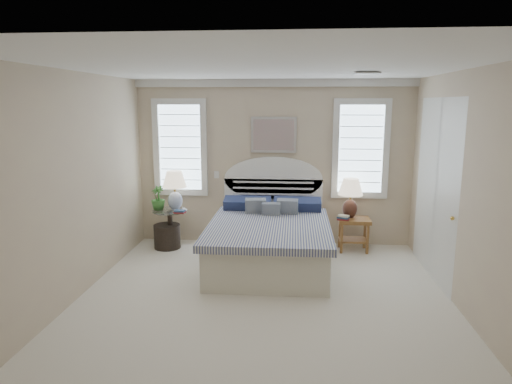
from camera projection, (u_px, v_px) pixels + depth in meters
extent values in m
cube|color=beige|center=(263.00, 306.00, 5.32)|extent=(4.50, 5.00, 0.01)
cube|color=white|center=(263.00, 67.00, 4.80)|extent=(4.50, 5.00, 0.01)
cube|color=beige|center=(274.00, 163.00, 7.51)|extent=(4.50, 0.02, 2.70)
cube|color=beige|center=(68.00, 189.00, 5.25)|extent=(0.02, 5.00, 2.70)
cube|color=beige|center=(472.00, 196.00, 4.88)|extent=(0.02, 5.00, 2.70)
cube|color=silver|center=(274.00, 83.00, 7.22)|extent=(4.50, 0.08, 0.12)
cube|color=#B2B2B2|center=(367.00, 73.00, 5.49)|extent=(0.30, 0.20, 0.02)
cube|color=silver|center=(217.00, 175.00, 7.61)|extent=(0.08, 0.01, 0.12)
cube|color=silver|center=(180.00, 147.00, 7.57)|extent=(0.90, 0.06, 1.60)
cube|color=silver|center=(361.00, 149.00, 7.32)|extent=(0.90, 0.06, 1.60)
cube|color=silver|center=(274.00, 135.00, 7.38)|extent=(0.74, 0.04, 0.58)
cube|color=silver|center=(436.00, 189.00, 6.08)|extent=(0.02, 1.80, 2.40)
cube|color=#ECE9CF|center=(269.00, 248.00, 6.57)|extent=(1.60, 2.10, 0.55)
cube|color=navy|center=(269.00, 228.00, 6.46)|extent=(1.72, 2.15, 0.10)
cube|color=white|center=(273.00, 211.00, 7.60)|extent=(1.62, 0.08, 1.10)
cube|color=#1C2448|center=(247.00, 204.00, 7.33)|extent=(0.75, 0.31, 0.23)
cube|color=#1C2448|center=(297.00, 205.00, 7.26)|extent=(0.75, 0.31, 0.23)
cube|color=navy|center=(255.00, 209.00, 7.10)|extent=(0.33, 0.20, 0.34)
cube|color=navy|center=(288.00, 209.00, 7.05)|extent=(0.33, 0.20, 0.34)
cube|color=navy|center=(271.00, 212.00, 6.98)|extent=(0.28, 0.14, 0.29)
cylinder|color=black|center=(171.00, 247.00, 7.46)|extent=(0.32, 0.32, 0.03)
cylinder|color=black|center=(170.00, 230.00, 7.41)|extent=(0.08, 0.08, 0.60)
cylinder|color=silver|center=(170.00, 211.00, 7.35)|extent=(0.56, 0.56, 0.02)
cube|color=olive|center=(354.00, 220.00, 7.22)|extent=(0.50, 0.40, 0.06)
cube|color=olive|center=(353.00, 240.00, 7.28)|extent=(0.44, 0.34, 0.03)
cube|color=olive|center=(342.00, 239.00, 7.14)|extent=(0.04, 0.04, 0.47)
cube|color=olive|center=(340.00, 233.00, 7.44)|extent=(0.04, 0.04, 0.47)
cube|color=olive|center=(367.00, 239.00, 7.11)|extent=(0.04, 0.04, 0.47)
cube|color=olive|center=(365.00, 234.00, 7.40)|extent=(0.04, 0.04, 0.47)
cylinder|color=black|center=(167.00, 236.00, 7.42)|extent=(0.53, 0.53, 0.39)
cylinder|color=white|center=(175.00, 208.00, 7.40)|extent=(0.15, 0.15, 0.03)
ellipsoid|color=white|center=(175.00, 201.00, 7.38)|extent=(0.28, 0.28, 0.30)
cylinder|color=gold|center=(175.00, 190.00, 7.35)|extent=(0.04, 0.04, 0.11)
cylinder|color=black|center=(350.00, 216.00, 7.30)|extent=(0.17, 0.17, 0.03)
ellipsoid|color=black|center=(350.00, 209.00, 7.27)|extent=(0.31, 0.31, 0.30)
cylinder|color=gold|center=(350.00, 197.00, 7.24)|extent=(0.04, 0.04, 0.11)
imported|color=#2E7330|center=(158.00, 198.00, 7.34)|extent=(0.29, 0.29, 0.39)
cube|color=maroon|center=(180.00, 212.00, 7.15)|extent=(0.18, 0.14, 0.02)
cube|color=navy|center=(180.00, 211.00, 7.14)|extent=(0.17, 0.13, 0.02)
cube|color=maroon|center=(343.00, 219.00, 7.13)|extent=(0.22, 0.19, 0.02)
cube|color=navy|center=(343.00, 217.00, 7.12)|extent=(0.20, 0.17, 0.02)
cube|color=beige|center=(343.00, 216.00, 7.12)|extent=(0.19, 0.16, 0.02)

